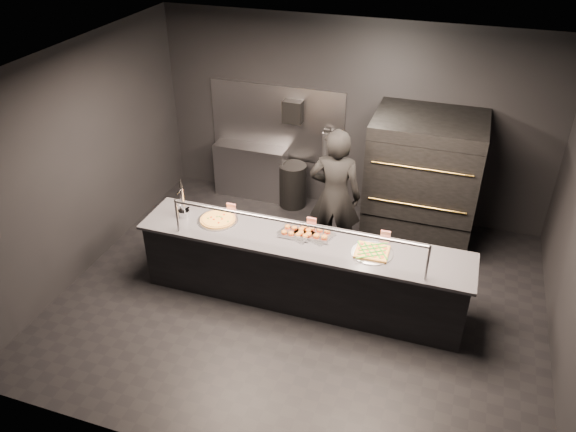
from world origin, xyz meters
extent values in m
plane|color=black|center=(0.00, 0.00, 0.00)|extent=(6.00, 6.00, 0.00)
plane|color=black|center=(0.00, 0.00, 3.00)|extent=(6.00, 6.00, 0.00)
cube|color=black|center=(0.00, 2.50, 1.50)|extent=(6.00, 0.04, 3.00)
cube|color=black|center=(0.00, -2.50, 1.50)|extent=(6.00, 0.04, 3.00)
cube|color=black|center=(-3.00, 0.00, 1.50)|extent=(0.04, 5.00, 3.00)
cube|color=#99999E|center=(-1.20, 2.48, 1.30)|extent=(2.20, 0.02, 1.20)
cube|color=black|center=(0.00, 0.00, 0.44)|extent=(4.00, 0.70, 0.88)
cube|color=#313136|center=(0.00, 0.00, 0.90)|extent=(4.10, 0.78, 0.04)
cylinder|color=#99999E|center=(-1.50, -0.30, 1.15)|extent=(0.03, 0.03, 0.45)
cylinder|color=#99999E|center=(1.50, -0.30, 1.15)|extent=(0.03, 0.03, 0.45)
cylinder|color=#99999E|center=(0.00, -0.30, 1.34)|extent=(3.00, 0.04, 0.04)
cube|color=black|center=(1.20, 1.90, 0.30)|extent=(1.50, 1.15, 0.60)
cube|color=black|center=(1.20, 1.90, 0.90)|extent=(1.50, 1.20, 0.55)
cube|color=black|center=(1.20, 1.90, 1.45)|extent=(1.50, 1.20, 0.55)
cube|color=black|center=(1.20, 1.90, 1.82)|extent=(1.50, 1.20, 0.18)
cylinder|color=gold|center=(1.20, 1.28, 0.90)|extent=(1.30, 0.02, 0.02)
cylinder|color=gold|center=(1.20, 1.28, 1.45)|extent=(1.30, 0.02, 0.02)
cube|color=#99999E|center=(-1.60, 2.32, 0.45)|extent=(1.20, 0.35, 0.90)
cube|color=black|center=(-0.90, 2.39, 1.55)|extent=(0.30, 0.20, 0.35)
cylinder|color=#B2B2B7|center=(-0.35, 2.40, 1.05)|extent=(0.14, 0.14, 0.45)
cube|color=black|center=(-0.35, 2.40, 1.30)|extent=(0.10, 0.06, 0.06)
cylinder|color=silver|center=(-1.60, 0.03, 0.96)|extent=(0.14, 0.14, 0.08)
cylinder|color=silver|center=(-1.60, 0.03, 1.15)|extent=(0.05, 0.05, 0.37)
cylinder|color=silver|center=(-1.60, -0.05, 1.31)|extent=(0.02, 0.10, 0.02)
cone|color=black|center=(-1.60, 0.03, 1.40)|extent=(0.05, 0.05, 0.14)
cylinder|color=silver|center=(-1.14, 0.07, 0.93)|extent=(0.52, 0.52, 0.01)
cylinder|color=gold|center=(-1.14, 0.07, 0.94)|extent=(0.45, 0.45, 0.02)
cylinder|color=gold|center=(-1.14, 0.07, 0.95)|extent=(0.39, 0.39, 0.01)
cube|color=silver|center=(-0.10, 0.10, 0.93)|extent=(0.46, 0.40, 0.02)
ellipsoid|color=#AF5D25|center=(-0.24, 0.03, 0.96)|extent=(0.07, 0.07, 0.05)
ellipsoid|color=#AF5D25|center=(-0.24, 0.16, 0.96)|extent=(0.07, 0.07, 0.05)
ellipsoid|color=#AF5D25|center=(-0.15, 0.03, 0.96)|extent=(0.07, 0.07, 0.05)
ellipsoid|color=#AF5D25|center=(-0.15, 0.16, 0.96)|extent=(0.07, 0.07, 0.05)
ellipsoid|color=#AF5D25|center=(-0.06, 0.03, 0.96)|extent=(0.07, 0.07, 0.05)
ellipsoid|color=#AF5D25|center=(-0.06, 0.16, 0.96)|extent=(0.07, 0.07, 0.05)
ellipsoid|color=#AF5D25|center=(0.03, 0.03, 0.96)|extent=(0.07, 0.07, 0.05)
ellipsoid|color=#AF5D25|center=(0.03, 0.16, 0.96)|extent=(0.07, 0.07, 0.05)
cube|color=silver|center=(0.11, 0.15, 0.93)|extent=(0.52, 0.45, 0.02)
ellipsoid|color=#AF5D25|center=(-0.04, 0.08, 0.96)|extent=(0.08, 0.08, 0.05)
ellipsoid|color=#AF5D25|center=(-0.04, 0.22, 0.96)|extent=(0.08, 0.08, 0.05)
ellipsoid|color=#AF5D25|center=(0.06, 0.08, 0.96)|extent=(0.08, 0.08, 0.05)
ellipsoid|color=#AF5D25|center=(0.06, 0.22, 0.96)|extent=(0.08, 0.08, 0.05)
ellipsoid|color=#AF5D25|center=(0.16, 0.08, 0.96)|extent=(0.08, 0.08, 0.05)
ellipsoid|color=#AF5D25|center=(0.16, 0.22, 0.96)|extent=(0.08, 0.08, 0.05)
ellipsoid|color=#AF5D25|center=(0.26, 0.08, 0.96)|extent=(0.08, 0.08, 0.05)
ellipsoid|color=#AF5D25|center=(0.26, 0.22, 0.96)|extent=(0.08, 0.08, 0.05)
cylinder|color=silver|center=(0.86, -0.01, 0.93)|extent=(0.48, 0.48, 0.01)
cube|color=gold|center=(0.86, -0.01, 0.94)|extent=(0.39, 0.35, 0.02)
cube|color=gold|center=(0.86, -0.01, 0.95)|extent=(0.37, 0.33, 0.01)
cube|color=green|center=(0.86, -0.01, 0.96)|extent=(0.35, 0.31, 0.01)
cylinder|color=silver|center=(-1.68, 0.13, 0.97)|extent=(0.06, 0.06, 0.09)
cylinder|color=silver|center=(-1.58, 0.13, 0.96)|extent=(0.04, 0.04, 0.07)
cube|color=white|center=(-1.04, 0.28, 1.00)|extent=(0.12, 0.04, 0.15)
cube|color=white|center=(0.03, 0.28, 1.00)|extent=(0.12, 0.04, 0.15)
cube|color=white|center=(0.95, 0.28, 1.00)|extent=(0.12, 0.04, 0.15)
cylinder|color=black|center=(-0.84, 2.22, 0.36)|extent=(0.43, 0.43, 0.72)
imported|color=black|center=(0.14, 1.05, 0.97)|extent=(0.75, 0.52, 1.95)
camera|label=1|loc=(1.62, -5.35, 4.74)|focal=35.00mm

